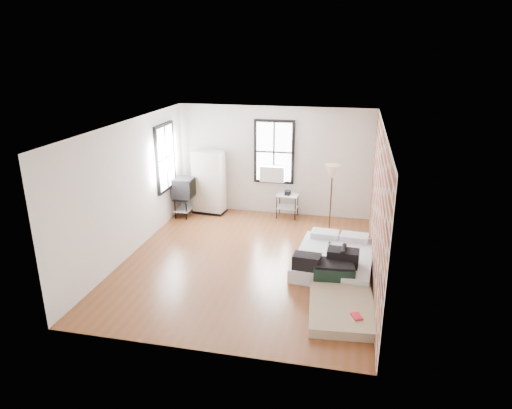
% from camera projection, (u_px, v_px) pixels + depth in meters
% --- Properties ---
extents(ground, '(6.00, 6.00, 0.00)m').
position_uv_depth(ground, '(248.00, 261.00, 9.41)').
color(ground, brown).
rests_on(ground, ground).
extents(room_shell, '(5.02, 6.02, 2.80)m').
position_uv_depth(room_shell, '(263.00, 176.00, 9.13)').
color(room_shell, silver).
rests_on(room_shell, ground).
extents(mattress_main, '(1.62, 2.11, 0.64)m').
position_uv_depth(mattress_main, '(334.00, 258.00, 9.15)').
color(mattress_main, white).
rests_on(mattress_main, ground).
extents(mattress_bare, '(1.24, 2.11, 0.44)m').
position_uv_depth(mattress_bare, '(339.00, 293.00, 7.93)').
color(mattress_bare, tan).
rests_on(mattress_bare, ground).
extents(wardrobe, '(0.88, 0.57, 1.66)m').
position_uv_depth(wardrobe, '(209.00, 182.00, 11.92)').
color(wardrobe, black).
rests_on(wardrobe, ground).
extents(side_table, '(0.56, 0.46, 0.72)m').
position_uv_depth(side_table, '(287.00, 199.00, 11.68)').
color(side_table, black).
rests_on(side_table, ground).
extents(floor_lamp, '(0.36, 0.36, 1.69)m').
position_uv_depth(floor_lamp, '(332.00, 175.00, 10.26)').
color(floor_lamp, '#322310').
rests_on(floor_lamp, ground).
extents(tv_stand, '(0.52, 0.73, 1.02)m').
position_uv_depth(tv_stand, '(184.00, 189.00, 11.72)').
color(tv_stand, black).
rests_on(tv_stand, ground).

